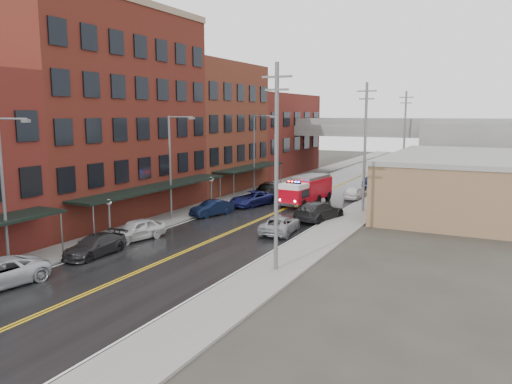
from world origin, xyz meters
The scene contains 31 objects.
road centered at (0.00, 30.00, 0.01)m, with size 11.00×160.00×0.02m, color black.
sidewalk_left centered at (-7.30, 30.00, 0.07)m, with size 3.00×160.00×0.15m, color slate.
sidewalk_right centered at (7.30, 30.00, 0.07)m, with size 3.00×160.00×0.15m, color slate.
curb_left centered at (-5.65, 30.00, 0.07)m, with size 0.30×160.00×0.15m, color gray.
curb_right centered at (5.65, 30.00, 0.07)m, with size 0.30×160.00×0.15m, color gray.
brick_building_b centered at (-13.30, 23.00, 9.00)m, with size 9.00×20.00×18.00m, color #591D17.
brick_building_c centered at (-13.30, 40.50, 7.50)m, with size 9.00×15.00×15.00m, color brown.
brick_building_far centered at (-13.30, 58.00, 6.00)m, with size 9.00×20.00×12.00m, color maroon.
tan_building centered at (16.00, 40.00, 2.50)m, with size 14.00×22.00×5.00m, color olive.
right_far_block centered at (18.00, 70.00, 4.00)m, with size 18.00×30.00×8.00m, color slate.
awning_1 centered at (-7.49, 23.00, 2.99)m, with size 2.60×18.00×3.09m.
awning_2 centered at (-7.49, 40.50, 2.99)m, with size 2.60×13.00×3.09m.
globe_lamp_1 centered at (-6.40, 16.00, 2.31)m, with size 0.44×0.44×3.12m.
globe_lamp_2 centered at (-6.40, 30.00, 2.31)m, with size 0.44×0.44×3.12m.
street_lamp_0 centered at (-6.55, 8.00, 5.19)m, with size 2.64×0.22×9.00m.
street_lamp_1 centered at (-6.55, 24.00, 5.19)m, with size 2.64×0.22×9.00m.
street_lamp_2 centered at (-6.55, 40.00, 5.19)m, with size 2.64×0.22×9.00m.
utility_pole_0 centered at (7.20, 15.00, 6.31)m, with size 1.80×0.24×12.00m.
utility_pole_1 centered at (7.20, 35.00, 6.31)m, with size 1.80×0.24×12.00m.
utility_pole_2 centered at (7.20, 55.00, 6.31)m, with size 1.80×0.24×12.00m.
overpass centered at (0.00, 62.00, 5.99)m, with size 40.00×10.00×7.50m.
fire_truck centered at (0.83, 36.57, 1.52)m, with size 3.75×7.92×2.81m.
parked_car_left_3 centered at (-4.73, 12.79, 0.68)m, with size 1.91×4.69×1.36m, color black.
parked_car_left_4 centered at (-5.00, 17.20, 0.77)m, with size 1.82×4.53×1.54m, color #BBBBBB.
parked_car_left_5 centered at (-4.64, 27.20, 0.70)m, with size 1.48×4.24×1.40m, color black.
parked_car_left_6 centered at (-3.60, 33.20, 0.73)m, with size 2.41×5.24×1.46m, color #151A51.
parked_car_left_7 centered at (-5.00, 39.20, 0.68)m, with size 1.90×4.67×1.35m, color black.
parked_car_right_0 centered at (3.60, 23.80, 0.69)m, with size 2.28×4.94×1.37m, color gray.
parked_car_right_1 centered at (4.67, 29.80, 0.82)m, with size 2.29×5.64×1.64m, color #232326.
parked_car_right_2 centered at (4.60, 41.80, 0.69)m, with size 1.64×4.07×1.39m, color white.
parked_car_right_3 centered at (4.59, 50.80, 0.72)m, with size 1.53×4.38×1.44m, color black.
Camera 1 is at (18.73, -10.77, 9.20)m, focal length 35.00 mm.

